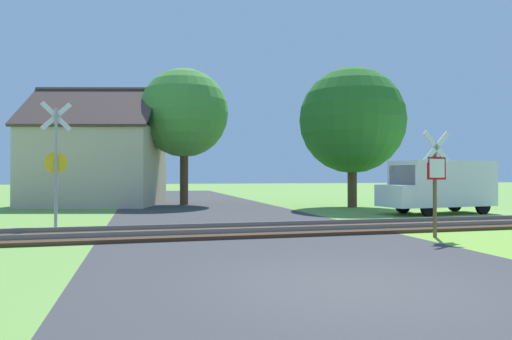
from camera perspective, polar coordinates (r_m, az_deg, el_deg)
ground_plane at (r=6.99m, az=11.73°, el=-14.22°), size 160.00×160.00×0.00m
road_asphalt at (r=8.79m, az=5.89°, el=-11.39°), size 8.05×80.00×0.01m
rail_track at (r=13.11m, az=-1.05°, el=-7.58°), size 60.00×2.60×0.22m
stop_sign_near at (r=12.90m, az=21.53°, el=-0.63°), size 0.87×0.18×2.81m
crossing_sign_far at (r=14.73m, az=-23.73°, el=1.39°), size 0.87×0.20×3.83m
house at (r=26.51m, az=-19.19°, el=0.70°), size 8.05×7.73×6.47m
tree_right at (r=23.87m, az=11.92°, el=6.06°), size 5.38×5.38×7.12m
tree_center at (r=25.85m, az=-8.97°, el=7.02°), size 4.91×4.91×7.56m
mail_truck at (r=20.85m, az=21.91°, el=-1.70°), size 5.08×2.39×2.24m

